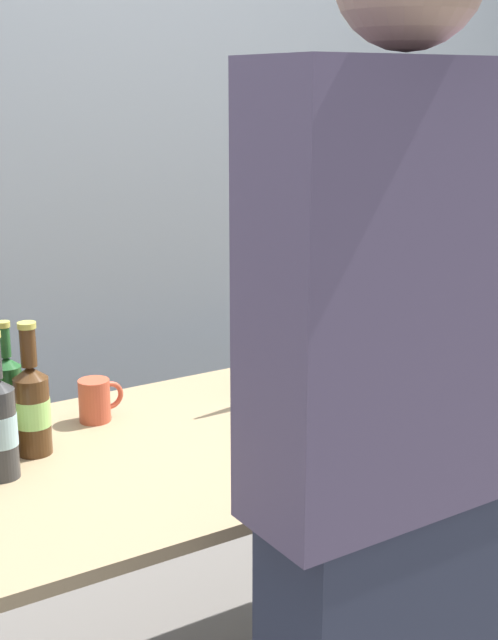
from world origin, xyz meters
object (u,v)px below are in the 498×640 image
Objects in this scene: beer_bottle_brown at (9,398)px; beer_bottle_amber at (0,425)px; laptop at (326,379)px; coffee_mug at (96,400)px; beer_bottle_dark at (32,406)px; person_figure at (387,477)px.

beer_bottle_brown is 0.17m from beer_bottle_amber.
coffee_mug is (-0.52, 0.18, -0.01)m from laptop.
beer_bottle_amber reaches higher than laptop.
beer_bottle_amber reaches higher than coffee_mug.
beer_bottle_dark is 0.12m from beer_bottle_amber.
laptop is 0.75m from beer_bottle_brown.
beer_bottle_amber is 0.78m from person_figure.
person_figure is at bearing -66.67° from beer_bottle_brown.
coffee_mug is at bearing 29.49° from beer_bottle_dark.
person_figure is (0.35, -0.81, 0.06)m from beer_bottle_brown.
beer_bottle_amber is 0.33m from coffee_mug.
laptop is at bearing -6.53° from beer_bottle_dark.
beer_bottle_dark reaches higher than coffee_mug.
beer_bottle_dark is at bearing -69.78° from beer_bottle_brown.
beer_bottle_brown is at bearing 110.22° from beer_bottle_dark.
laptop is 1.18× the size of beer_bottle_dark.
beer_bottle_dark reaches higher than beer_bottle_brown.
beer_bottle_brown reaches higher than coffee_mug.
person_figure is at bearing -66.38° from beer_bottle_dark.
beer_bottle_dark is (-0.70, 0.08, 0.05)m from laptop.
beer_bottle_dark is at bearing 173.47° from laptop.
coffee_mug is (-0.14, 0.84, -0.11)m from person_figure.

